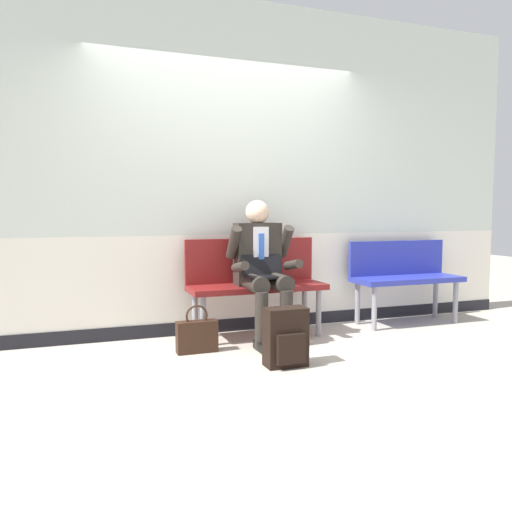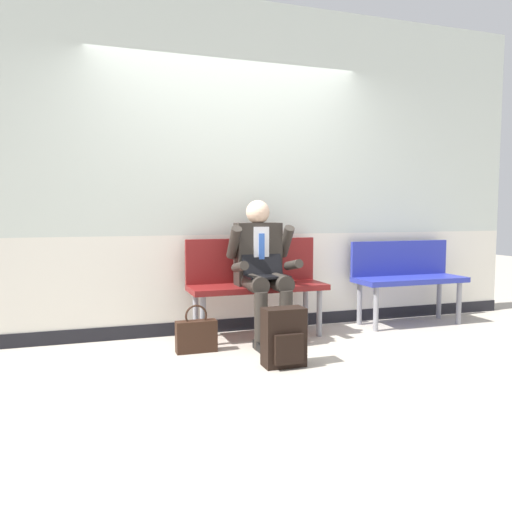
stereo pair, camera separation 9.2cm
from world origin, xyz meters
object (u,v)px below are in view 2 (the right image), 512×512
object	(u,v)px
person_seated	(263,266)
backpack	(284,338)
bench_empty	(406,274)
bench_with_person	(255,279)
handbag	(196,335)

from	to	relation	value
person_seated	backpack	xyz separation A→B (m)	(-0.10, -0.75, -0.44)
bench_empty	person_seated	size ratio (longest dim) A/B	0.91
bench_with_person	handbag	world-z (taller)	bench_with_person
bench_empty	backpack	distance (m)	1.97
bench_empty	person_seated	distance (m)	1.62
backpack	handbag	size ratio (longest dim) A/B	1.12
handbag	person_seated	bearing A→B (deg)	16.23
bench_empty	handbag	xyz separation A→B (m)	(-2.23, -0.37, -0.36)
person_seated	handbag	distance (m)	0.83
bench_with_person	handbag	bearing A→B (deg)	-148.82
bench_empty	handbag	world-z (taller)	bench_empty
person_seated	handbag	xyz separation A→B (m)	(-0.63, -0.18, -0.51)
person_seated	handbag	size ratio (longest dim) A/B	3.18
bench_with_person	bench_empty	distance (m)	1.60
bench_empty	handbag	size ratio (longest dim) A/B	2.89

